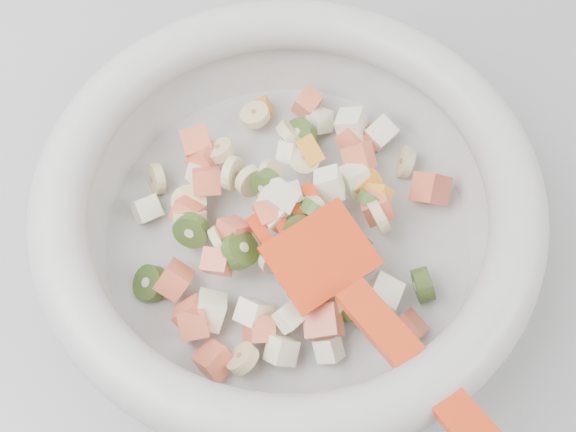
# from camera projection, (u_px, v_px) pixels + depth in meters

# --- Properties ---
(counter) EXTENTS (2.00, 0.60, 0.90)m
(counter) POSITION_uv_depth(u_px,v_px,m) (185.00, 344.00, 1.00)
(counter) COLOR gray
(counter) RESTS_ON ground
(mixing_bowl) EXTENTS (0.40, 0.40, 0.12)m
(mixing_bowl) POSITION_uv_depth(u_px,v_px,m) (289.00, 211.00, 0.52)
(mixing_bowl) COLOR #BCBCBA
(mixing_bowl) RESTS_ON counter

